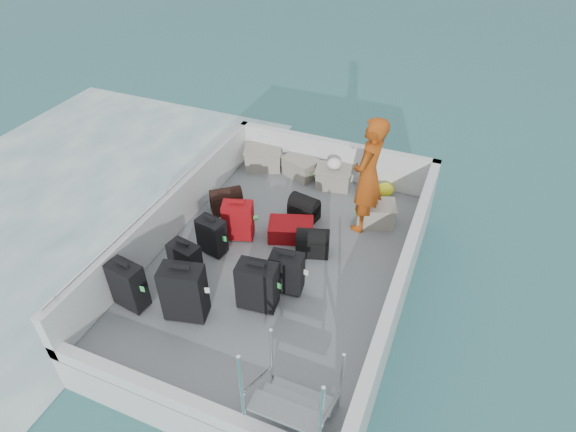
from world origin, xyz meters
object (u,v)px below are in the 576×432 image
suitcase_1 (186,263)px  suitcase_6 (257,286)px  crate_0 (263,159)px  suitcase_8 (291,230)px  crate_3 (375,215)px  suitcase_0 (128,286)px  suitcase_3 (184,293)px  passenger (368,176)px  suitcase_7 (287,273)px  crate_2 (333,178)px  suitcase_5 (238,221)px  suitcase_2 (212,236)px  crate_1 (301,168)px

suitcase_1 → suitcase_6: suitcase_6 is taller
crate_0 → suitcase_8: bearing=-53.3°
crate_3 → suitcase_0: bearing=-130.9°
suitcase_3 → passenger: 3.06m
suitcase_7 → suitcase_3: bearing=-145.1°
suitcase_7 → crate_3: 1.96m
suitcase_0 → passenger: size_ratio=0.37×
suitcase_1 → suitcase_6: (1.07, -0.04, 0.03)m
suitcase_1 → crate_2: bearing=79.7°
suitcase_3 → suitcase_6: bearing=19.8°
suitcase_3 → suitcase_5: (-0.09, 1.60, -0.09)m
suitcase_6 → suitcase_8: 1.44m
suitcase_3 → crate_2: bearing=63.9°
suitcase_3 → suitcase_5: suitcase_3 is taller
suitcase_2 → suitcase_6: bearing=-21.6°
crate_2 → suitcase_5: bearing=-115.6°
suitcase_1 → suitcase_8: suitcase_1 is taller
suitcase_5 → crate_1: 1.94m
suitcase_2 → passenger: 2.41m
suitcase_1 → crate_3: bearing=57.6°
crate_1 → passenger: size_ratio=0.30×
suitcase_7 → crate_2: (-0.20, 2.55, -0.13)m
suitcase_1 → passenger: passenger is taller
suitcase_1 → crate_0: size_ratio=0.99×
crate_0 → suitcase_5: bearing=-75.8°
suitcase_5 → suitcase_8: 0.80m
suitcase_6 → crate_3: bearing=60.1°
suitcase_8 → suitcase_3: bearing=142.7°
crate_2 → passenger: bearing=-47.9°
crate_1 → passenger: bearing=-33.7°
suitcase_8 → crate_1: crate_1 is taller
suitcase_3 → crate_0: suitcase_3 is taller
crate_1 → suitcase_1: bearing=-98.9°
crate_1 → crate_3: crate_3 is taller
suitcase_6 → suitcase_8: size_ratio=1.03×
suitcase_8 → passenger: size_ratio=0.36×
suitcase_6 → suitcase_7: size_ratio=1.14×
suitcase_6 → crate_0: (-1.33, 3.04, -0.15)m
suitcase_8 → crate_1: bearing=-2.8°
suitcase_8 → passenger: passenger is taller
suitcase_1 → suitcase_7: 1.35m
crate_2 → crate_3: bearing=-38.5°
suitcase_2 → suitcase_7: 1.31m
suitcase_2 → suitcase_7: (1.28, -0.28, 0.01)m
suitcase_0 → suitcase_5: suitcase_0 is taller
crate_0 → passenger: bearing=-23.7°
suitcase_0 → suitcase_7: size_ratio=1.13×
suitcase_2 → suitcase_3: size_ratio=0.73×
suitcase_8 → crate_3: size_ratio=1.17×
crate_1 → crate_0: bearing=180.0°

